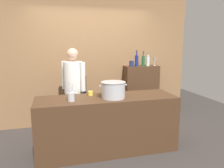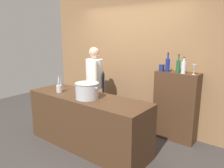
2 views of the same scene
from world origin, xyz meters
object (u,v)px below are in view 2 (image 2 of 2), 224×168
(butter_jar, at_px, (85,90))
(wine_glass_tall, at_px, (194,67))
(wine_bottle_green, at_px, (178,66))
(spice_tin_navy, at_px, (162,68))
(chef, at_px, (95,82))
(wine_bottle_cobalt, at_px, (168,65))
(stockpot_large, at_px, (87,91))
(utensil_crock, at_px, (59,88))
(wine_bottle_clear, at_px, (183,67))

(butter_jar, height_order, wine_glass_tall, wine_glass_tall)
(wine_bottle_green, distance_m, spice_tin_navy, 0.29)
(wine_glass_tall, xyz_separation_m, spice_tin_navy, (-0.56, -0.04, -0.06))
(wine_glass_tall, bearing_deg, spice_tin_navy, -176.08)
(chef, relative_size, wine_glass_tall, 9.67)
(wine_glass_tall, bearing_deg, wine_bottle_cobalt, -174.19)
(chef, distance_m, stockpot_large, 0.96)
(utensil_crock, xyz_separation_m, wine_glass_tall, (1.94, 1.24, 0.40))
(butter_jar, xyz_separation_m, wine_bottle_green, (1.33, 0.94, 0.44))
(utensil_crock, xyz_separation_m, butter_jar, (0.34, 0.30, -0.04))
(utensil_crock, relative_size, wine_bottle_clear, 1.04)
(stockpot_large, bearing_deg, wine_bottle_clear, 46.98)
(utensil_crock, bearing_deg, wine_bottle_cobalt, 38.70)
(chef, distance_m, utensil_crock, 0.82)
(stockpot_large, relative_size, butter_jar, 5.21)
(wine_bottle_green, bearing_deg, spice_tin_navy, -172.51)
(wine_bottle_clear, relative_size, wine_bottle_cobalt, 0.82)
(chef, relative_size, wine_bottle_cobalt, 4.89)
(wine_bottle_cobalt, bearing_deg, utensil_crock, -141.30)
(utensil_crock, bearing_deg, wine_glass_tall, 32.61)
(butter_jar, distance_m, wine_bottle_green, 1.68)
(wine_bottle_cobalt, height_order, wine_glass_tall, wine_bottle_cobalt)
(wine_bottle_green, bearing_deg, butter_jar, -144.61)
(stockpot_large, distance_m, butter_jar, 0.42)
(wine_bottle_clear, bearing_deg, wine_bottle_cobalt, -174.38)
(stockpot_large, xyz_separation_m, wine_glass_tall, (1.28, 1.21, 0.35))
(chef, xyz_separation_m, utensil_crock, (-0.11, -0.82, 0.01))
(stockpot_large, relative_size, wine_bottle_green, 1.39)
(spice_tin_navy, bearing_deg, wine_glass_tall, 3.92)
(stockpot_large, xyz_separation_m, wine_bottle_cobalt, (0.83, 1.16, 0.36))
(stockpot_large, bearing_deg, spice_tin_navy, 58.20)
(chef, bearing_deg, spice_tin_navy, -118.75)
(utensil_crock, height_order, wine_glass_tall, wine_glass_tall)
(chef, distance_m, wine_bottle_cobalt, 1.49)
(wine_glass_tall, bearing_deg, wine_bottle_green, -179.83)
(wine_bottle_green, bearing_deg, utensil_crock, -143.34)
(wine_bottle_clear, height_order, wine_bottle_green, wine_bottle_green)
(chef, relative_size, butter_jar, 19.59)
(chef, relative_size, utensil_crock, 5.70)
(wine_bottle_clear, distance_m, spice_tin_navy, 0.39)
(stockpot_large, height_order, butter_jar, stockpot_large)
(stockpot_large, bearing_deg, butter_jar, 140.41)
(utensil_crock, distance_m, wine_glass_tall, 2.33)
(chef, xyz_separation_m, wine_glass_tall, (1.83, 0.42, 0.41))
(stockpot_large, height_order, wine_bottle_green, wine_bottle_green)
(utensil_crock, height_order, butter_jar, utensil_crock)
(utensil_crock, height_order, wine_bottle_cobalt, wine_bottle_cobalt)
(butter_jar, height_order, wine_bottle_clear, wine_bottle_clear)
(stockpot_large, relative_size, wine_bottle_cobalt, 1.30)
(wine_bottle_clear, relative_size, wine_bottle_green, 0.88)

